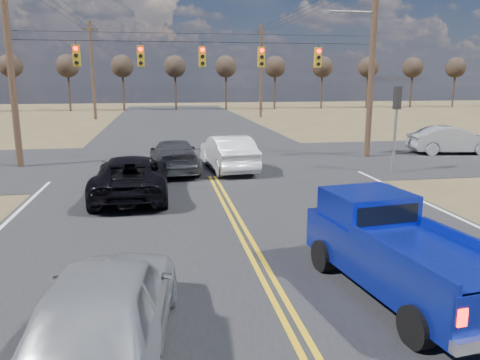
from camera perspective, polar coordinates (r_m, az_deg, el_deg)
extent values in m
cube|color=#28282B|center=(16.66, -1.88, -2.45)|extent=(14.00, 120.00, 0.02)
cube|color=#28282B|center=(24.44, -4.41, 2.25)|extent=(120.00, 12.00, 0.02)
cylinder|color=#473323|center=(24.95, -26.23, 12.80)|extent=(0.32, 0.32, 10.00)
cylinder|color=#473323|center=(26.45, 15.79, 13.47)|extent=(0.32, 0.32, 10.00)
cylinder|color=black|center=(24.14, -4.65, 16.42)|extent=(18.00, 0.02, 0.02)
cylinder|color=black|center=(24.17, -4.67, 17.37)|extent=(18.00, 0.02, 0.02)
cube|color=#B28C14|center=(24.31, -19.31, 14.11)|extent=(0.34, 0.24, 1.00)
cylinder|color=#FF0C05|center=(24.19, -19.42, 14.90)|extent=(0.20, 0.06, 0.20)
cylinder|color=black|center=(24.17, -19.36, 14.12)|extent=(0.20, 0.06, 0.20)
cylinder|color=black|center=(24.16, -19.30, 13.34)|extent=(0.20, 0.06, 0.20)
cube|color=black|center=(24.16, -19.45, 15.17)|extent=(0.24, 0.14, 0.03)
cube|color=#B28C14|center=(24.01, -12.01, 14.55)|extent=(0.34, 0.24, 1.00)
cylinder|color=#FF0C05|center=(23.89, -12.06, 15.35)|extent=(0.20, 0.06, 0.20)
cylinder|color=black|center=(23.87, -12.02, 14.56)|extent=(0.20, 0.06, 0.20)
cylinder|color=black|center=(23.86, -11.98, 13.77)|extent=(0.20, 0.06, 0.20)
cube|color=black|center=(23.87, -12.07, 15.62)|extent=(0.24, 0.14, 0.03)
cube|color=#B28C14|center=(24.09, -4.62, 14.76)|extent=(0.34, 0.24, 1.00)
cylinder|color=#FF0C05|center=(23.97, -4.60, 15.56)|extent=(0.20, 0.06, 0.20)
cylinder|color=black|center=(23.95, -4.59, 14.78)|extent=(0.20, 0.06, 0.20)
cylinder|color=black|center=(23.94, -4.58, 13.99)|extent=(0.20, 0.06, 0.20)
cube|color=black|center=(23.95, -4.60, 15.83)|extent=(0.24, 0.14, 0.03)
cube|color=#B28C14|center=(24.54, 2.61, 14.74)|extent=(0.34, 0.24, 1.00)
cylinder|color=#FF0C05|center=(24.42, 2.69, 15.53)|extent=(0.20, 0.06, 0.20)
cylinder|color=black|center=(24.41, 2.68, 14.75)|extent=(0.20, 0.06, 0.20)
cylinder|color=black|center=(24.39, 2.67, 13.98)|extent=(0.20, 0.06, 0.20)
cube|color=black|center=(24.40, 2.71, 15.79)|extent=(0.24, 0.14, 0.03)
cube|color=#B28C14|center=(25.34, 9.48, 14.51)|extent=(0.34, 0.24, 1.00)
cylinder|color=#FF0C05|center=(25.23, 9.61, 15.27)|extent=(0.20, 0.06, 0.20)
cylinder|color=black|center=(25.21, 9.58, 14.52)|extent=(0.20, 0.06, 0.20)
cylinder|color=black|center=(25.20, 9.56, 13.77)|extent=(0.20, 0.06, 0.20)
cube|color=black|center=(25.20, 9.64, 15.52)|extent=(0.24, 0.14, 0.03)
cylinder|color=slate|center=(22.20, 18.33, 4.84)|extent=(0.12, 0.12, 3.20)
cube|color=black|center=(22.06, 18.64, 9.47)|extent=(0.24, 0.34, 1.00)
cylinder|color=slate|center=(26.10, 13.19, 19.37)|extent=(2.80, 0.10, 0.10)
cube|color=slate|center=(25.63, 10.34, 19.51)|extent=(0.55, 0.22, 0.14)
cylinder|color=#473323|center=(52.43, -17.52, 12.53)|extent=(0.32, 0.32, 10.00)
cube|color=#473323|center=(52.66, -17.83, 17.09)|extent=(1.60, 0.12, 0.12)
cylinder|color=#473323|center=(53.16, 2.59, 13.05)|extent=(0.32, 0.32, 10.00)
cube|color=#473323|center=(53.39, 2.63, 17.56)|extent=(1.60, 0.12, 0.12)
cylinder|color=#33261C|center=(68.63, -25.93, 9.79)|extent=(0.28, 0.28, 5.50)
sphere|color=#2D231C|center=(68.64, -26.18, 12.41)|extent=(3.00, 3.00, 3.00)
cylinder|color=#33261C|center=(67.05, -20.10, 10.24)|extent=(0.28, 0.28, 5.50)
sphere|color=#2D231C|center=(67.05, -20.30, 12.92)|extent=(3.00, 3.00, 3.00)
cylinder|color=#33261C|center=(66.17, -14.03, 10.59)|extent=(0.28, 0.28, 5.50)
sphere|color=#2D231C|center=(66.17, -14.17, 13.32)|extent=(3.00, 3.00, 3.00)
cylinder|color=#33261C|center=(66.02, -7.86, 10.84)|extent=(0.28, 0.28, 5.50)
sphere|color=#2D231C|center=(66.03, -7.94, 13.57)|extent=(3.00, 3.00, 3.00)
cylinder|color=#33261C|center=(66.62, -1.72, 10.95)|extent=(0.28, 0.28, 5.50)
sphere|color=#2D231C|center=(66.63, -1.74, 13.66)|extent=(3.00, 3.00, 3.00)
cylinder|color=#33261C|center=(67.94, 4.25, 10.95)|extent=(0.28, 0.28, 5.50)
sphere|color=#2D231C|center=(67.94, 4.29, 13.61)|extent=(3.00, 3.00, 3.00)
cylinder|color=#33261C|center=(69.93, 9.93, 10.84)|extent=(0.28, 0.28, 5.50)
sphere|color=#2D231C|center=(69.94, 10.02, 13.42)|extent=(3.00, 3.00, 3.00)
cylinder|color=#33261C|center=(72.55, 15.24, 10.64)|extent=(0.28, 0.28, 5.50)
sphere|color=#2D231C|center=(72.55, 15.38, 13.13)|extent=(3.00, 3.00, 3.00)
cylinder|color=#33261C|center=(75.72, 20.14, 10.38)|extent=(0.28, 0.28, 5.50)
sphere|color=#2D231C|center=(75.73, 20.32, 12.76)|extent=(3.00, 3.00, 3.00)
cylinder|color=#33261C|center=(79.39, 24.61, 10.08)|extent=(0.28, 0.28, 5.50)
sphere|color=#2D231C|center=(79.40, 24.81, 12.34)|extent=(3.00, 3.00, 3.00)
cylinder|color=black|center=(8.29, 20.77, -16.39)|extent=(0.38, 0.74, 0.71)
cylinder|color=black|center=(10.72, 10.16, -9.09)|extent=(0.38, 0.74, 0.71)
cylinder|color=black|center=(11.56, 17.68, -7.89)|extent=(0.38, 0.74, 0.71)
cube|color=#0E1E9D|center=(9.73, 19.13, -9.04)|extent=(2.41, 4.99, 0.89)
cube|color=#0E1E9D|center=(10.51, 15.27, -3.03)|extent=(1.83, 1.72, 0.64)
cube|color=black|center=(9.93, 17.55, -4.08)|extent=(1.42, 0.24, 0.40)
cube|color=#0E1E9D|center=(8.37, 18.47, -8.59)|extent=(0.48, 2.92, 0.18)
cube|color=#0E1E9D|center=(9.42, 26.91, -6.97)|extent=(0.48, 2.92, 0.18)
cube|color=#FF0C05|center=(7.53, 25.43, -14.91)|extent=(0.17, 0.07, 0.27)
imported|color=#A4A7AC|center=(7.66, -15.94, -14.67)|extent=(2.38, 4.94, 1.63)
imported|color=black|center=(17.32, -13.10, 0.41)|extent=(2.57, 5.54, 1.54)
imported|color=white|center=(21.95, -1.48, 3.33)|extent=(2.26, 5.17, 1.65)
imported|color=#343439|center=(21.76, -8.04, 2.92)|extent=(2.38, 5.24, 1.49)
imported|color=#96999D|center=(29.43, 24.43, 4.43)|extent=(2.31, 4.95, 1.57)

